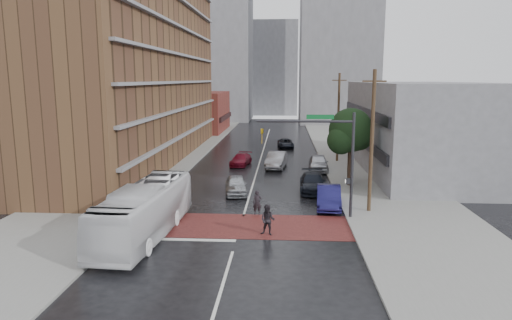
# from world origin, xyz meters

# --- Properties ---
(ground) EXTENTS (160.00, 160.00, 0.00)m
(ground) POSITION_xyz_m (0.00, 0.00, 0.00)
(ground) COLOR black
(ground) RESTS_ON ground
(crosswalk) EXTENTS (14.00, 5.00, 0.02)m
(crosswalk) POSITION_xyz_m (0.00, 0.50, 0.01)
(crosswalk) COLOR maroon
(crosswalk) RESTS_ON ground
(sidewalk_west) EXTENTS (9.00, 90.00, 0.15)m
(sidewalk_west) POSITION_xyz_m (-11.50, 25.00, 0.07)
(sidewalk_west) COLOR gray
(sidewalk_west) RESTS_ON ground
(sidewalk_east) EXTENTS (9.00, 90.00, 0.15)m
(sidewalk_east) POSITION_xyz_m (11.50, 25.00, 0.07)
(sidewalk_east) COLOR gray
(sidewalk_east) RESTS_ON ground
(apartment_block) EXTENTS (10.00, 44.00, 28.00)m
(apartment_block) POSITION_xyz_m (-14.00, 24.00, 14.00)
(apartment_block) COLOR brown
(apartment_block) RESTS_ON ground
(storefront_west) EXTENTS (8.00, 16.00, 7.00)m
(storefront_west) POSITION_xyz_m (-12.00, 54.00, 3.50)
(storefront_west) COLOR maroon
(storefront_west) RESTS_ON ground
(building_east) EXTENTS (11.00, 26.00, 9.00)m
(building_east) POSITION_xyz_m (16.50, 20.00, 4.50)
(building_east) COLOR gray
(building_east) RESTS_ON ground
(distant_tower_west) EXTENTS (18.00, 16.00, 32.00)m
(distant_tower_west) POSITION_xyz_m (-14.00, 78.00, 16.00)
(distant_tower_west) COLOR gray
(distant_tower_west) RESTS_ON ground
(distant_tower_east) EXTENTS (16.00, 14.00, 36.00)m
(distant_tower_east) POSITION_xyz_m (14.00, 72.00, 18.00)
(distant_tower_east) COLOR gray
(distant_tower_east) RESTS_ON ground
(distant_tower_center) EXTENTS (12.00, 10.00, 24.00)m
(distant_tower_center) POSITION_xyz_m (0.00, 95.00, 12.00)
(distant_tower_center) COLOR gray
(distant_tower_center) RESTS_ON ground
(street_tree) EXTENTS (4.20, 4.10, 6.90)m
(street_tree) POSITION_xyz_m (8.52, 12.03, 4.73)
(street_tree) COLOR #332319
(street_tree) RESTS_ON ground
(signal_mast) EXTENTS (6.50, 0.30, 7.20)m
(signal_mast) POSITION_xyz_m (5.85, 2.50, 4.73)
(signal_mast) COLOR #2D2D33
(signal_mast) RESTS_ON ground
(utility_pole_near) EXTENTS (1.60, 0.26, 10.00)m
(utility_pole_near) POSITION_xyz_m (8.80, 4.00, 5.14)
(utility_pole_near) COLOR #473321
(utility_pole_near) RESTS_ON ground
(utility_pole_far) EXTENTS (1.60, 0.26, 10.00)m
(utility_pole_far) POSITION_xyz_m (8.80, 24.00, 5.14)
(utility_pole_far) COLOR #473321
(utility_pole_far) RESTS_ON ground
(transit_bus) EXTENTS (3.31, 11.53, 3.18)m
(transit_bus) POSITION_xyz_m (-5.50, -1.81, 1.59)
(transit_bus) COLOR silver
(transit_bus) RESTS_ON ground
(pedestrian_a) EXTENTS (0.66, 0.46, 1.72)m
(pedestrian_a) POSITION_xyz_m (0.94, 3.00, 0.86)
(pedestrian_a) COLOR black
(pedestrian_a) RESTS_ON ground
(pedestrian_b) EXTENTS (1.07, 0.92, 1.88)m
(pedestrian_b) POSITION_xyz_m (1.82, -1.15, 0.94)
(pedestrian_b) COLOR black
(pedestrian_b) RESTS_ON ground
(car_travel_a) EXTENTS (2.33, 4.59, 1.50)m
(car_travel_a) POSITION_xyz_m (-1.16, 8.77, 0.75)
(car_travel_a) COLOR #ADB0B5
(car_travel_a) RESTS_ON ground
(car_travel_b) EXTENTS (2.46, 5.37, 1.70)m
(car_travel_b) POSITION_xyz_m (1.96, 20.04, 0.85)
(car_travel_b) COLOR #96989D
(car_travel_b) RESTS_ON ground
(car_travel_c) EXTENTS (2.41, 4.56, 1.26)m
(car_travel_c) POSITION_xyz_m (-1.95, 21.34, 0.63)
(car_travel_c) COLOR maroon
(car_travel_c) RESTS_ON ground
(suv_travel) EXTENTS (2.38, 4.58, 1.23)m
(suv_travel) POSITION_xyz_m (2.97, 34.53, 0.62)
(suv_travel) COLOR black
(suv_travel) RESTS_ON ground
(car_parked_near) EXTENTS (2.04, 4.99, 1.61)m
(car_parked_near) POSITION_xyz_m (6.08, 5.15, 0.81)
(car_parked_near) COLOR #18164F
(car_parked_near) RESTS_ON ground
(car_parked_mid) EXTENTS (2.28, 5.30, 1.52)m
(car_parked_mid) POSITION_xyz_m (5.20, 10.03, 0.76)
(car_parked_mid) COLOR black
(car_parked_mid) RESTS_ON ground
(car_parked_far) EXTENTS (2.10, 4.91, 1.65)m
(car_parked_far) POSITION_xyz_m (6.30, 18.87, 0.83)
(car_parked_far) COLOR #B0B2B8
(car_parked_far) RESTS_ON ground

